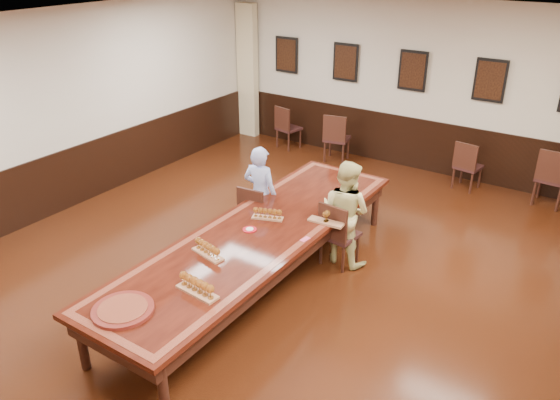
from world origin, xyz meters
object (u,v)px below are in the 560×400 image
Objects in this scene: chair_man at (257,213)px; person_man at (260,194)px; spare_chair_d at (552,177)px; chair_woman at (340,233)px; conference_table at (258,241)px; spare_chair_b at (337,137)px; carved_platter at (123,310)px; spare_chair_a at (289,127)px; person_woman at (345,213)px; spare_chair_c at (468,165)px.

person_man is (-0.01, 0.10, 0.27)m from chair_man.
person_man is at bearing 50.40° from spare_chair_d.
conference_table is at bearing 62.55° from chair_woman.
chair_woman is 4.19m from spare_chair_d.
chair_man is at bearing 51.22° from spare_chair_d.
spare_chair_b reaches higher than conference_table.
conference_table is at bearing 85.75° from carved_platter.
spare_chair_b reaches higher than chair_man.
chair_man is 5.06m from spare_chair_d.
chair_woman is (1.31, 0.12, 0.02)m from chair_man.
person_man is 3.11m from carved_platter.
conference_table is at bearing 62.89° from spare_chair_d.
spare_chair_b is (-0.60, 3.58, 0.04)m from chair_man.
chair_woman is 1.03× the size of spare_chair_a.
spare_chair_c is at bearing -96.07° from person_woman.
spare_chair_d is (3.39, 3.76, 0.05)m from chair_man.
spare_chair_d reaches higher than carved_platter.
conference_table is (0.66, -0.89, 0.15)m from chair_man.
carved_platter is (-0.15, -2.08, 0.16)m from conference_table.
person_woman reaches higher than spare_chair_b.
person_man is (-2.03, -3.56, 0.28)m from spare_chair_c.
person_woman is 0.30× the size of conference_table.
chair_woman is 0.64× the size of person_woman.
person_man is at bearing 10.55° from person_woman.
spare_chair_d is at bearing -167.15° from spare_chair_c.
person_woman is (-0.70, -3.44, 0.29)m from spare_chair_c.
chair_woman is 3.20m from carved_platter.
person_man is 0.98× the size of person_woman.
carved_platter is at bearing 87.70° from spare_chair_b.
spare_chair_a reaches higher than chair_man.
person_woman reaches higher than spare_chair_a.
chair_man is at bearing 90.00° from person_man.
spare_chair_a is 7.06m from carved_platter.
person_man reaches higher than spare_chair_b.
person_man is 2.30× the size of carved_platter.
person_woman is at bearing 63.02° from spare_chair_d.
chair_man is 4.18m from spare_chair_c.
carved_platter is at bearing 121.90° from spare_chair_a.
spare_chair_a is 5.22m from spare_chair_d.
spare_chair_c is 4.11m from person_man.
conference_table is (0.67, -0.99, -0.12)m from person_man.
carved_platter is at bearing 70.09° from spare_chair_d.
spare_chair_c is 6.80m from carved_platter.
chair_woman is 3.96m from spare_chair_b.
person_woman is (3.16, -3.47, 0.28)m from spare_chair_a.
spare_chair_a is (-3.15, 3.57, -0.01)m from chair_woman.
spare_chair_c is at bearing -95.90° from chair_woman.
conference_table is (-0.66, -1.11, -0.13)m from person_woman.
person_woman reaches higher than chair_woman.
person_man reaches higher than spare_chair_a.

